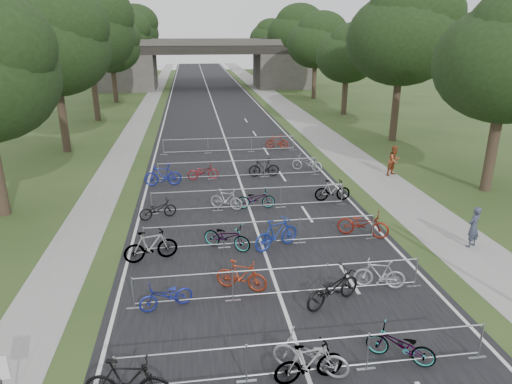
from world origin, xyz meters
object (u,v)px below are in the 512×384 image
overpass_bridge (207,64)px  pedestrian_b (394,161)px  pedestrian_a (474,227)px  park_sign (0,380)px

overpass_bridge → pedestrian_b: (9.20, -45.70, -2.64)m
pedestrian_a → pedestrian_b: 9.59m
overpass_bridge → pedestrian_b: 46.69m
park_sign → pedestrian_a: 16.50m
pedestrian_a → pedestrian_b: bearing=-122.3°
overpass_bridge → park_sign: overpass_bridge is taller
overpass_bridge → pedestrian_a: size_ratio=18.32×
pedestrian_b → overpass_bridge: bearing=74.3°
park_sign → pedestrian_a: park_sign is taller
overpass_bridge → park_sign: 62.41m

